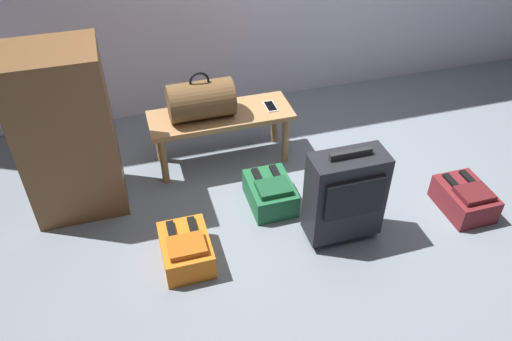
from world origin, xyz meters
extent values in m
plane|color=slate|center=(0.00, 0.00, 0.00)|extent=(6.60, 6.60, 0.00)
cube|color=#A87A4C|center=(-0.52, 0.74, 0.39)|extent=(1.00, 0.36, 0.04)
cylinder|color=#A87A4C|center=(-0.96, 0.61, 0.19)|extent=(0.05, 0.05, 0.37)
cylinder|color=#A87A4C|center=(-0.08, 0.61, 0.19)|extent=(0.05, 0.05, 0.37)
cylinder|color=#A87A4C|center=(-0.96, 0.87, 0.19)|extent=(0.05, 0.05, 0.37)
cylinder|color=#A87A4C|center=(-0.08, 0.87, 0.19)|extent=(0.05, 0.05, 0.37)
cylinder|color=brown|center=(-0.65, 0.74, 0.54)|extent=(0.44, 0.26, 0.26)
torus|color=black|center=(-0.65, 0.74, 0.68)|extent=(0.14, 0.02, 0.14)
cube|color=silver|center=(-0.16, 0.73, 0.41)|extent=(0.07, 0.14, 0.01)
cube|color=black|center=(-0.16, 0.73, 0.42)|extent=(0.06, 0.13, 0.00)
cube|color=black|center=(0.00, -0.21, 0.33)|extent=(0.45, 0.21, 0.56)
cube|color=black|center=(0.00, -0.33, 0.40)|extent=(0.36, 0.02, 0.25)
cube|color=#262628|center=(0.00, -0.21, 0.63)|extent=(0.25, 0.03, 0.04)
cylinder|color=black|center=(-0.15, -0.14, 0.03)|extent=(0.02, 0.05, 0.05)
cylinder|color=black|center=(0.16, -0.14, 0.03)|extent=(0.02, 0.05, 0.05)
cube|color=#1E6038|center=(-0.33, 0.19, 0.09)|extent=(0.28, 0.38, 0.17)
cube|color=#184D2C|center=(-0.33, 0.13, 0.19)|extent=(0.21, 0.17, 0.04)
cube|color=black|center=(-0.39, 0.26, 0.18)|extent=(0.04, 0.19, 0.02)
cube|color=black|center=(-0.27, 0.26, 0.18)|extent=(0.04, 0.19, 0.02)
cube|color=orange|center=(-0.95, -0.15, 0.09)|extent=(0.28, 0.38, 0.17)
cube|color=#AD5514|center=(-0.95, -0.21, 0.19)|extent=(0.21, 0.17, 0.04)
cube|color=black|center=(-1.02, -0.08, 0.18)|extent=(0.04, 0.19, 0.02)
cube|color=black|center=(-0.89, -0.08, 0.18)|extent=(0.04, 0.19, 0.02)
cube|color=maroon|center=(0.87, -0.22, 0.09)|extent=(0.28, 0.38, 0.17)
cube|color=#55181C|center=(0.87, -0.28, 0.19)|extent=(0.21, 0.17, 0.04)
cube|color=black|center=(0.81, -0.15, 0.18)|extent=(0.04, 0.19, 0.02)
cube|color=black|center=(0.93, -0.15, 0.18)|extent=(0.04, 0.19, 0.02)
cube|color=brown|center=(-1.52, 0.56, 0.55)|extent=(0.56, 0.44, 1.10)
camera|label=1|loc=(-1.13, -2.22, 2.31)|focal=35.80mm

